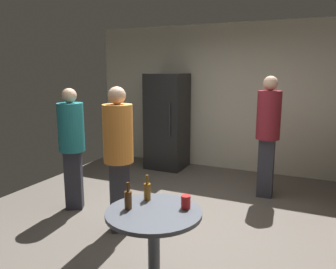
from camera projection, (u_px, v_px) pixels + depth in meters
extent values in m
cube|color=#5B544C|center=(168.00, 225.00, 4.27)|extent=(5.20, 5.20, 0.10)
cube|color=beige|center=(227.00, 98.00, 6.35)|extent=(5.32, 0.06, 2.70)
cube|color=black|center=(167.00, 121.00, 6.48)|extent=(0.70, 0.65, 1.80)
cube|color=#262628|center=(170.00, 120.00, 6.07)|extent=(0.03, 0.03, 0.60)
cylinder|color=#4C515B|center=(154.00, 254.00, 2.87)|extent=(0.10, 0.10, 0.70)
cylinder|color=#4C515B|center=(154.00, 213.00, 2.80)|extent=(0.80, 0.80, 0.03)
cylinder|color=#8C5919|center=(147.00, 192.00, 3.02)|extent=(0.06, 0.06, 0.15)
cylinder|color=#8C5919|center=(147.00, 179.00, 3.00)|extent=(0.02, 0.02, 0.08)
cylinder|color=#593314|center=(128.00, 200.00, 2.83)|extent=(0.06, 0.06, 0.15)
cylinder|color=#593314|center=(128.00, 187.00, 2.81)|extent=(0.02, 0.02, 0.08)
cylinder|color=red|center=(186.00, 202.00, 2.84)|extent=(0.08, 0.08, 0.11)
cube|color=#2D2D38|center=(74.00, 180.00, 4.61)|extent=(0.27, 0.25, 0.81)
cylinder|color=#1E727A|center=(71.00, 127.00, 4.47)|extent=(0.46, 0.46, 0.64)
sphere|color=#D8AD8C|center=(69.00, 96.00, 4.39)|extent=(0.19, 0.19, 0.19)
cube|color=#2D2D38|center=(266.00, 168.00, 5.03)|extent=(0.22, 0.18, 0.88)
cylinder|color=maroon|center=(269.00, 115.00, 4.88)|extent=(0.35, 0.35, 0.70)
sphere|color=#D8AD8C|center=(271.00, 83.00, 4.80)|extent=(0.21, 0.21, 0.21)
cube|color=#2D2D38|center=(120.00, 196.00, 3.97)|extent=(0.28, 0.27, 0.84)
cylinder|color=orange|center=(118.00, 134.00, 3.83)|extent=(0.48, 0.48, 0.66)
sphere|color=#D8AD8C|center=(117.00, 95.00, 3.75)|extent=(0.20, 0.20, 0.20)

